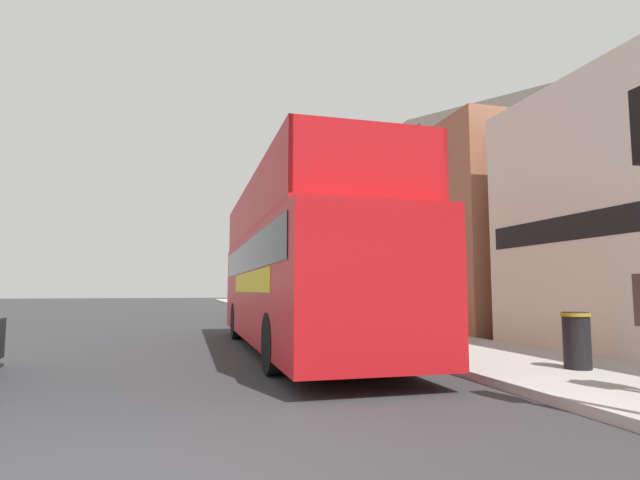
# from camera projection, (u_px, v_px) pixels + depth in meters

# --- Properties ---
(ground_plane) EXTENTS (144.00, 144.00, 0.00)m
(ground_plane) POSITION_uv_depth(u_px,v_px,m) (171.00, 321.00, 23.73)
(ground_plane) COLOR #333335
(sidewalk) EXTENTS (3.43, 108.00, 0.14)m
(sidewalk) POSITION_uv_depth(u_px,v_px,m) (325.00, 321.00, 22.64)
(sidewalk) COLOR #ADAAA3
(sidewalk) RESTS_ON ground_plane
(brick_terrace_rear) EXTENTS (6.00, 20.94, 10.25)m
(brick_terrace_rear) POSITION_uv_depth(u_px,v_px,m) (409.00, 218.00, 25.34)
(brick_terrace_rear) COLOR #9E664C
(brick_terrace_rear) RESTS_ON ground_plane
(tour_bus) EXTENTS (2.63, 11.03, 4.01)m
(tour_bus) POSITION_uv_depth(u_px,v_px,m) (297.00, 277.00, 12.29)
(tour_bus) COLOR red
(tour_bus) RESTS_ON ground_plane
(parked_car_ahead_of_bus) EXTENTS (1.96, 4.12, 1.32)m
(parked_car_ahead_of_bus) POSITION_uv_depth(u_px,v_px,m) (270.00, 311.00, 20.01)
(parked_car_ahead_of_bus) COLOR silver
(parked_car_ahead_of_bus) RESTS_ON ground_plane
(lamp_post_nearest) EXTENTS (0.35, 0.35, 5.11)m
(lamp_post_nearest) POSITION_uv_depth(u_px,v_px,m) (420.00, 193.00, 11.15)
(lamp_post_nearest) COLOR black
(lamp_post_nearest) RESTS_ON sidewalk
(lamp_post_second) EXTENTS (0.35, 0.35, 4.57)m
(lamp_post_second) POSITION_uv_depth(u_px,v_px,m) (315.00, 243.00, 19.51)
(lamp_post_second) COLOR black
(lamp_post_second) RESTS_ON sidewalk
(litter_bin) EXTENTS (0.48, 0.48, 0.95)m
(litter_bin) POSITION_uv_depth(u_px,v_px,m) (577.00, 339.00, 8.46)
(litter_bin) COLOR black
(litter_bin) RESTS_ON sidewalk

